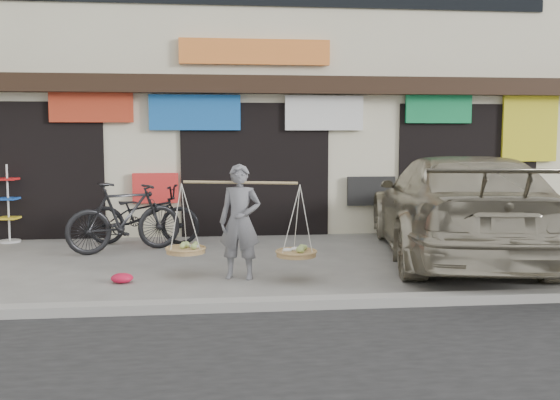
{
  "coord_description": "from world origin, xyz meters",
  "views": [
    {
      "loc": [
        -0.87,
        -9.16,
        2.03
      ],
      "look_at": [
        0.22,
        0.9,
        0.99
      ],
      "focal_mm": 40.0,
      "sensor_mm": 36.0,
      "label": 1
    }
  ],
  "objects": [
    {
      "name": "street_vendor",
      "position": [
        -0.49,
        -0.37,
        0.76
      ],
      "size": [
        2.12,
        0.98,
        1.64
      ],
      "rotation": [
        0.0,
        0.0,
        -0.27
      ],
      "color": "slate",
      "rests_on": "ground"
    },
    {
      "name": "shophouse_block",
      "position": [
        -0.0,
        6.42,
        3.45
      ],
      "size": [
        14.0,
        6.32,
        7.0
      ],
      "color": "beige",
      "rests_on": "ground"
    },
    {
      "name": "suv",
      "position": [
        3.17,
        0.73,
        0.86
      ],
      "size": [
        3.4,
        6.26,
        1.72
      ],
      "rotation": [
        0.0,
        0.0,
        2.97
      ],
      "color": "#A69E86",
      "rests_on": "ground"
    },
    {
      "name": "bike_0",
      "position": [
        -2.18,
        2.65,
        0.56
      ],
      "size": [
        2.22,
        1.06,
        1.12
      ],
      "primitive_type": "imported",
      "rotation": [
        0.0,
        0.0,
        1.42
      ],
      "color": "black",
      "rests_on": "ground"
    },
    {
      "name": "ground",
      "position": [
        0.0,
        0.0,
        0.0
      ],
      "size": [
        70.0,
        70.0,
        0.0
      ],
      "primitive_type": "plane",
      "color": "gray",
      "rests_on": "ground"
    },
    {
      "name": "bike_1",
      "position": [
        -2.41,
        1.92,
        0.62
      ],
      "size": [
        2.11,
        1.38,
        1.24
      ],
      "primitive_type": "imported",
      "rotation": [
        0.0,
        0.0,
        2.0
      ],
      "color": "black",
      "rests_on": "ground"
    },
    {
      "name": "display_rack",
      "position": [
        -4.76,
        3.18,
        0.6
      ],
      "size": [
        0.41,
        0.41,
        1.5
      ],
      "rotation": [
        0.0,
        0.0,
        -0.1
      ],
      "color": "silver",
      "rests_on": "ground"
    },
    {
      "name": "kerb",
      "position": [
        0.0,
        -2.0,
        0.06
      ],
      "size": [
        70.0,
        0.25,
        0.12
      ],
      "primitive_type": "cube",
      "color": "gray",
      "rests_on": "ground"
    },
    {
      "name": "red_bag",
      "position": [
        -2.13,
        -0.48,
        0.07
      ],
      "size": [
        0.31,
        0.25,
        0.14
      ],
      "primitive_type": "ellipsoid",
      "color": "red",
      "rests_on": "ground"
    }
  ]
}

